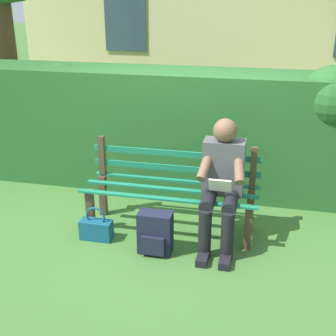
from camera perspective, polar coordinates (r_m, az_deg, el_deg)
name	(u,v)px	position (r m, az deg, el deg)	size (l,w,h in m)	color
ground	(170,230)	(4.52, 0.28, -7.97)	(60.00, 60.00, 0.00)	#3D6B2D
park_bench	(172,188)	(4.38, 0.49, -2.64)	(1.71, 0.52, 0.87)	#4C3828
person_seated	(222,180)	(4.07, 6.95, -1.61)	(0.44, 0.73, 1.19)	#4C4C51
hedge_backdrop	(178,127)	(5.28, 1.34, 5.30)	(5.73, 0.85, 1.55)	#265B28
backpack	(155,233)	(4.07, -1.67, -8.41)	(0.31, 0.24, 0.40)	#191E33
handbag	(96,229)	(4.37, -9.25, -7.74)	(0.31, 0.14, 0.34)	navy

